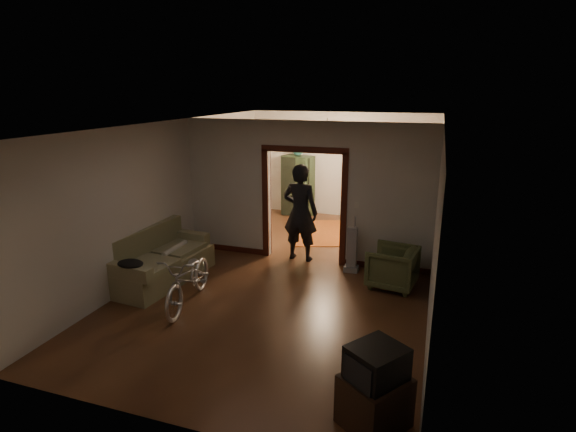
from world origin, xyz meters
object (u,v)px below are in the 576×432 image
at_px(sofa, 161,256).
at_px(person, 300,213).
at_px(armchair, 392,267).
at_px(bicycle, 189,279).
at_px(desk, 384,212).
at_px(locker, 298,186).

xyz_separation_m(sofa, person, (2.07, 1.82, 0.52)).
bearing_deg(armchair, bicycle, -51.46).
distance_m(sofa, desk, 5.75).
height_order(bicycle, person, person).
height_order(person, locker, person).
height_order(armchair, locker, locker).
bearing_deg(locker, person, -53.14).
distance_m(sofa, armchair, 4.13).
bearing_deg(locker, armchair, -34.42).
height_order(sofa, bicycle, sofa).
bearing_deg(locker, bicycle, -71.81).
relative_size(bicycle, armchair, 2.10).
distance_m(armchair, desk, 3.61).
bearing_deg(desk, person, -113.21).
xyz_separation_m(person, locker, (-1.05, 3.21, -0.17)).
xyz_separation_m(armchair, person, (-1.93, 0.77, 0.62)).
bearing_deg(bicycle, desk, 56.56).
xyz_separation_m(sofa, desk, (3.43, 4.61, -0.07)).
relative_size(bicycle, desk, 1.58).
bearing_deg(sofa, armchair, 20.24).
height_order(locker, desk, locker).
bearing_deg(desk, sofa, -123.85).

